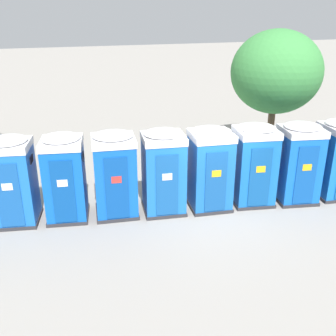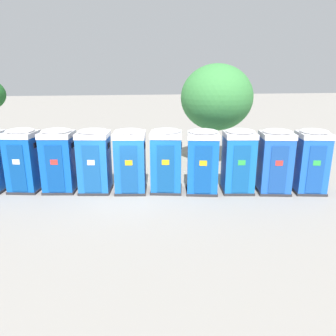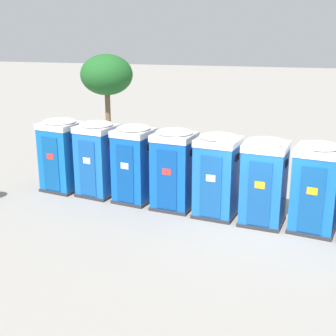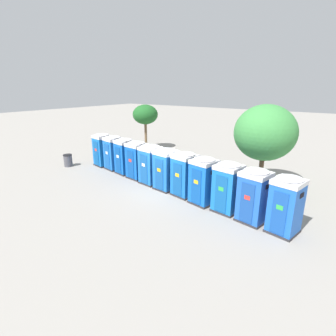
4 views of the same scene
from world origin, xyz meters
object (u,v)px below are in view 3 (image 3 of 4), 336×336
at_px(portapotty_6, 316,187).
at_px(street_tree_1, 107,75).
at_px(portapotty_1, 97,158).
at_px(portapotty_3, 174,169).
at_px(portapotty_5, 264,181).
at_px(portapotty_2, 134,163).
at_px(portapotty_0, 62,154).
at_px(portapotty_4, 217,175).

height_order(portapotty_6, street_tree_1, street_tree_1).
bearing_deg(portapotty_1, portapotty_3, -9.91).
bearing_deg(street_tree_1, portapotty_1, -70.68).
bearing_deg(portapotty_5, portapotty_1, 169.80).
bearing_deg(street_tree_1, portapotty_2, -61.10).
height_order(portapotty_0, portapotty_4, same).
distance_m(portapotty_1, portapotty_6, 7.10).
xyz_separation_m(portapotty_1, portapotty_6, (7.01, -1.15, -0.00)).
xyz_separation_m(portapotty_2, street_tree_1, (-3.60, 6.53, 2.13)).
xyz_separation_m(portapotty_0, portapotty_4, (5.61, -0.92, 0.00)).
height_order(portapotty_2, portapotty_3, same).
height_order(portapotty_1, portapotty_5, same).
height_order(portapotty_2, portapotty_4, same).
bearing_deg(portapotty_5, portapotty_0, 170.60).
xyz_separation_m(portapotty_3, portapotty_5, (2.79, -0.52, 0.00)).
height_order(portapotty_0, portapotty_5, same).
xyz_separation_m(portapotty_4, portapotty_6, (2.81, -0.39, -0.00)).
bearing_deg(portapotty_3, portapotty_0, 171.32).
bearing_deg(portapotty_6, portapotty_1, 170.71).
xyz_separation_m(portapotty_3, street_tree_1, (-5.00, 6.77, 2.13)).
xyz_separation_m(portapotty_3, portapotty_4, (1.39, -0.27, 0.00)).
bearing_deg(portapotty_4, portapotty_3, 168.96).
distance_m(portapotty_0, portapotty_2, 2.84).
relative_size(portapotty_4, portapotty_5, 1.00).
bearing_deg(portapotty_1, portapotty_5, -10.20).
bearing_deg(portapotty_5, portapotty_3, 169.52).
height_order(portapotty_3, portapotty_4, same).
bearing_deg(portapotty_6, portapotty_3, 171.11).
height_order(portapotty_4, street_tree_1, street_tree_1).
bearing_deg(portapotty_6, portapotty_0, 171.22).
bearing_deg(portapotty_0, portapotty_6, -8.78).
relative_size(portapotty_0, portapotty_2, 1.00).
xyz_separation_m(portapotty_1, portapotty_4, (4.19, -0.76, -0.00)).
relative_size(portapotty_4, street_tree_1, 0.58).
bearing_deg(portapotty_1, portapotty_4, -10.29).
bearing_deg(portapotty_3, portapotty_4, -11.04).
relative_size(portapotty_2, portapotty_6, 1.00).
relative_size(portapotty_3, street_tree_1, 0.58).
bearing_deg(portapotty_5, portapotty_6, -5.69).
height_order(portapotty_0, portapotty_6, same).
bearing_deg(portapotty_2, portapotty_3, -10.03).
distance_m(portapotty_0, portapotty_3, 4.26).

